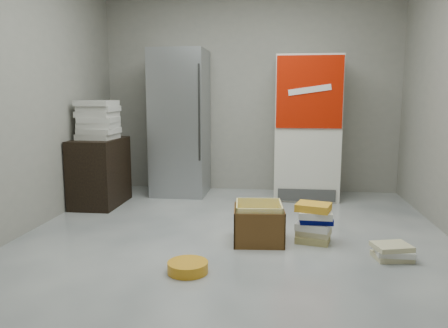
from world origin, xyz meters
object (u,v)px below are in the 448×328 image
steel_fridge (180,123)px  phonebook_stack_main (314,223)px  wood_shelf (100,172)px  cardboard_box (259,226)px  coke_cooler (307,128)px

steel_fridge → phonebook_stack_main: bearing=-48.2°
steel_fridge → wood_shelf: (-0.83, -0.73, -0.55)m
phonebook_stack_main → steel_fridge: bearing=139.4°
steel_fridge → phonebook_stack_main: size_ratio=5.27×
cardboard_box → coke_cooler: bearing=69.6°
wood_shelf → coke_cooler: bearing=16.3°
wood_shelf → cardboard_box: bearing=-30.0°
wood_shelf → cardboard_box: wood_shelf is taller
cardboard_box → steel_fridge: bearing=116.4°
phonebook_stack_main → cardboard_box: size_ratio=0.75×
steel_fridge → coke_cooler: (1.65, -0.01, -0.05)m
wood_shelf → phonebook_stack_main: wood_shelf is taller
steel_fridge → coke_cooler: 1.65m
coke_cooler → wood_shelf: (-2.48, -0.72, -0.50)m
coke_cooler → phonebook_stack_main: bearing=-90.8°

